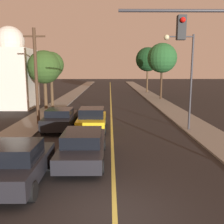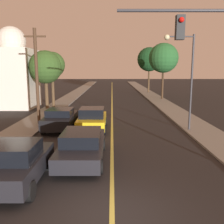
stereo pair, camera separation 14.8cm
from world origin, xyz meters
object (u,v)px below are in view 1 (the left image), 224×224
at_px(streetlamp_right, 184,69).
at_px(tree_left_far, 44,67).
at_px(car_outer_lane_second, 60,119).
at_px(utility_pole_left, 36,75).
at_px(traffic_signal_mast, 223,61).
at_px(car_near_lane_front, 83,145).
at_px(car_outer_lane_front, 16,164).
at_px(car_near_lane_second, 92,119).
at_px(tree_right_near, 162,58).
at_px(domed_building_left, 12,72).
at_px(tree_right_far, 148,59).
at_px(tree_left_near, 51,65).

relative_size(streetlamp_right, tree_left_far, 1.06).
xyz_separation_m(car_outer_lane_second, utility_pole_left, (-2.02, 1.60, 3.04)).
bearing_deg(streetlamp_right, traffic_signal_mast, -95.09).
distance_m(car_near_lane_front, tree_left_far, 16.59).
bearing_deg(car_outer_lane_second, utility_pole_left, 141.68).
xyz_separation_m(car_near_lane_front, car_outer_lane_front, (-2.24, -2.51, 0.08)).
bearing_deg(traffic_signal_mast, tree_left_far, 123.90).
xyz_separation_m(car_near_lane_second, traffic_signal_mast, (5.69, -7.70, 3.83)).
distance_m(car_outer_lane_front, tree_right_near, 28.86).
distance_m(car_outer_lane_second, domed_building_left, 13.06).
height_order(car_near_lane_second, car_outer_lane_front, car_outer_lane_front).
relative_size(traffic_signal_mast, tree_left_far, 1.08).
relative_size(car_near_lane_front, streetlamp_right, 0.78).
bearing_deg(traffic_signal_mast, domed_building_left, 130.06).
relative_size(car_near_lane_second, tree_right_far, 0.54).
xyz_separation_m(utility_pole_left, tree_right_near, (12.81, 16.21, 1.92)).
height_order(car_outer_lane_front, domed_building_left, domed_building_left).
bearing_deg(car_near_lane_front, streetlamp_right, 41.98).
bearing_deg(tree_left_near, car_outer_lane_front, -81.33).
height_order(utility_pole_left, domed_building_left, domed_building_left).
relative_size(car_near_lane_second, car_outer_lane_front, 1.06).
xyz_separation_m(car_outer_lane_front, tree_left_near, (-2.80, 18.35, 3.87)).
bearing_deg(tree_left_far, traffic_signal_mast, -56.10).
distance_m(car_outer_lane_front, domed_building_left, 20.49).
height_order(car_near_lane_second, tree_left_far, tree_left_far).
bearing_deg(tree_right_near, tree_left_near, -149.63).
distance_m(car_outer_lane_second, tree_right_near, 21.40).
height_order(car_outer_lane_second, utility_pole_left, utility_pole_left).
relative_size(traffic_signal_mast, domed_building_left, 0.75).
xyz_separation_m(tree_right_far, domed_building_left, (-17.51, -17.43, -2.01)).
height_order(car_outer_lane_front, utility_pole_left, utility_pole_left).
height_order(tree_left_near, tree_left_far, tree_left_far).
relative_size(car_near_lane_front, domed_building_left, 0.57).
distance_m(car_near_lane_second, tree_right_far, 29.34).
distance_m(streetlamp_right, domed_building_left, 19.09).
bearing_deg(tree_left_near, streetlamp_right, -41.68).
relative_size(utility_pole_left, domed_building_left, 0.81).
height_order(car_near_lane_front, traffic_signal_mast, traffic_signal_mast).
xyz_separation_m(tree_left_far, tree_right_far, (13.63, 18.67, 1.47)).
xyz_separation_m(tree_left_far, tree_right_near, (14.12, 8.62, 1.30)).
distance_m(utility_pole_left, tree_left_far, 7.72).
relative_size(tree_left_near, tree_left_far, 0.98).
distance_m(traffic_signal_mast, utility_pole_left, 13.57).
xyz_separation_m(car_near_lane_second, streetlamp_right, (6.35, -0.40, 3.55)).
relative_size(car_outer_lane_front, tree_right_near, 0.52).
xyz_separation_m(car_near_lane_front, car_outer_lane_second, (-2.24, 5.99, 0.07)).
distance_m(tree_right_near, domed_building_left, 19.54).
relative_size(car_near_lane_front, tree_left_far, 0.82).
height_order(car_outer_lane_front, tree_right_near, tree_right_near).
bearing_deg(car_near_lane_second, utility_pole_left, 160.77).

